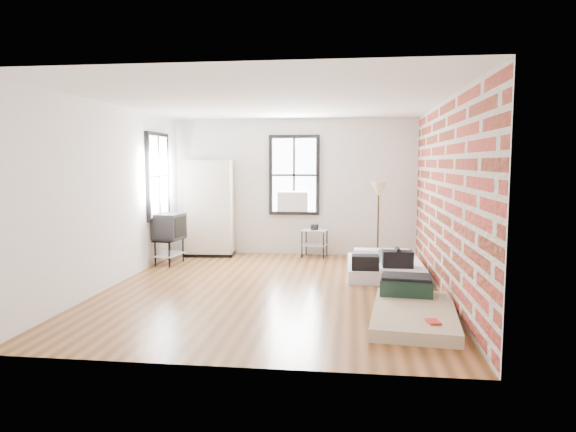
# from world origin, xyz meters

# --- Properties ---
(ground) EXTENTS (6.00, 6.00, 0.00)m
(ground) POSITION_xyz_m (0.00, 0.00, 0.00)
(ground) COLOR #5A3517
(ground) RESTS_ON ground
(room_shell) EXTENTS (5.02, 6.02, 2.80)m
(room_shell) POSITION_xyz_m (0.23, 0.36, 1.74)
(room_shell) COLOR silver
(room_shell) RESTS_ON ground
(mattress_main) EXTENTS (1.25, 1.69, 0.54)m
(mattress_main) POSITION_xyz_m (1.75, 1.19, 0.15)
(mattress_main) COLOR silver
(mattress_main) RESTS_ON ground
(mattress_bare) EXTENTS (1.16, 1.94, 0.40)m
(mattress_bare) POSITION_xyz_m (1.94, -1.15, 0.12)
(mattress_bare) COLOR tan
(mattress_bare) RESTS_ON ground
(wardrobe) EXTENTS (1.03, 0.65, 1.95)m
(wardrobe) POSITION_xyz_m (-1.71, 2.65, 0.97)
(wardrobe) COLOR black
(wardrobe) RESTS_ON ground
(side_table) EXTENTS (0.56, 0.47, 0.66)m
(side_table) POSITION_xyz_m (0.45, 2.72, 0.44)
(side_table) COLOR black
(side_table) RESTS_ON ground
(floor_lamp) EXTENTS (0.33, 0.33, 1.54)m
(floor_lamp) POSITION_xyz_m (1.70, 2.65, 1.31)
(floor_lamp) COLOR black
(floor_lamp) RESTS_ON ground
(tv_stand) EXTENTS (0.54, 0.72, 0.95)m
(tv_stand) POSITION_xyz_m (-2.21, 1.66, 0.68)
(tv_stand) COLOR black
(tv_stand) RESTS_ON ground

